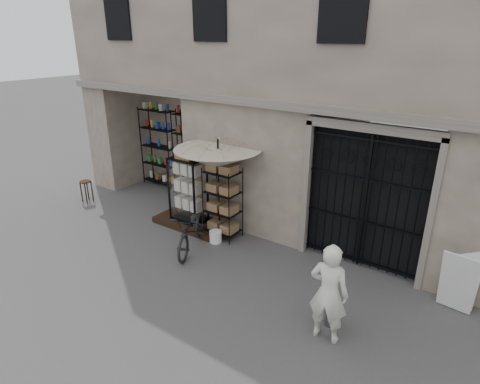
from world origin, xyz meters
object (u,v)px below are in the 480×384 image
Objects in this scene: bicycle at (193,248)px; shopkeeper at (324,337)px; market_umbrella at (218,153)px; wire_rack at (223,204)px; wooden_stool at (87,191)px; white_bucket at (216,236)px; display_cabinet at (188,193)px; steel_bollard at (332,302)px; easel_sign at (460,278)px.

shopkeeper is (3.68, -0.97, 0.00)m from bicycle.
market_umbrella is 1.69× the size of shopkeeper.
wooden_stool is at bearing 171.80° from wire_rack.
display_cabinet is at bearing 164.72° from white_bucket.
bicycle is at bearing -93.87° from market_umbrella.
wooden_stool is 8.07m from steel_bollard.
white_bucket is (0.03, -0.34, -0.72)m from wire_rack.
bicycle is 2.83× the size of wooden_stool.
display_cabinet is 6.15m from easel_sign.
bicycle is 1.06× the size of shopkeeper.
market_umbrella is at bearing 7.58° from wooden_stool.
display_cabinet is 0.62× the size of market_umbrella.
steel_bollard reaches higher than wooden_stool.
white_bucket is at bearing -65.76° from market_umbrella.
shopkeeper is 2.67m from easel_sign.
shopkeeper is (4.53, -1.81, -0.89)m from display_cabinet.
shopkeeper is at bearing -122.08° from easel_sign.
bicycle is (-0.06, -0.92, -2.08)m from market_umbrella.
bicycle is (0.85, -0.84, -0.89)m from display_cabinet.
wire_rack is 2.75× the size of wooden_stool.
bicycle is 1.52× the size of easel_sign.
wire_rack is at bearing 13.49° from display_cabinet.
market_umbrella is 9.85× the size of white_bucket.
market_umbrella reaches higher than wire_rack.
steel_bollard reaches higher than shopkeeper.
market_umbrella is 1.98m from white_bucket.
white_bucket is 3.61m from steel_bollard.
wire_rack reaches higher than steel_bollard.
shopkeeper is (3.61, -1.89, -2.08)m from market_umbrella.
wire_rack reaches higher than easel_sign.
wire_rack is 5.10m from easel_sign.
shopkeeper is at bearing -23.66° from white_bucket.
bicycle is at bearing -113.09° from white_bucket.
steel_bollard reaches higher than white_bucket.
wooden_stool is at bearing -177.34° from white_bucket.
display_cabinet is 3.61m from wooden_stool.
display_cabinet is at bearing -26.02° from shopkeeper.
wire_rack reaches higher than white_bucket.
steel_bollard is at bearing -23.74° from market_umbrella.
white_bucket is 0.17× the size of shopkeeper.
wooden_stool is at bearing -13.42° from shopkeeper.
white_bucket is 5.11m from easel_sign.
market_umbrella is 2.27m from bicycle.
white_bucket is (1.08, -0.30, -0.75)m from display_cabinet.
wire_rack is 1.90× the size of steel_bollard.
white_bucket is at bearing -4.29° from display_cabinet.
easel_sign reaches higher than steel_bollard.
wire_rack is 1.03× the size of shopkeeper.
wire_rack is 0.61× the size of market_umbrella.
steel_bollard is 0.78× the size of easel_sign.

